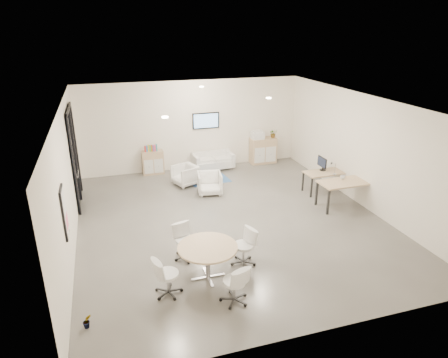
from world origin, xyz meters
TOP-DOWN VIEW (x-y plane):
  - room_shell at (0.00, 0.00)m, footprint 9.60×10.60m
  - glass_door at (-3.95, 2.51)m, footprint 0.09×1.90m
  - artwork at (-3.97, -1.60)m, footprint 0.05×0.54m
  - wall_tv at (0.50, 4.46)m, footprint 0.98×0.06m
  - ceiling_spots at (-0.20, 0.83)m, footprint 3.14×4.14m
  - sideboard_left at (-1.51, 4.28)m, footprint 0.75×0.39m
  - sideboard_right at (2.68, 4.24)m, footprint 0.98×0.47m
  - books at (-1.55, 4.28)m, footprint 0.44×0.14m
  - printer at (2.44, 4.24)m, footprint 0.44×0.37m
  - loveseat at (0.65, 4.13)m, footprint 1.49×0.82m
  - blue_rug at (0.22, 3.08)m, footprint 1.43×1.03m
  - armchair_left at (-0.64, 2.90)m, footprint 0.88×0.91m
  - armchair_right at (-0.06, 1.95)m, footprint 0.83×0.79m
  - desk_rear at (3.45, 1.01)m, footprint 1.32×0.70m
  - desk_front at (3.41, -0.14)m, footprint 1.52×0.79m
  - monitor at (3.41, 1.16)m, footprint 0.20×0.50m
  - round_table at (-1.28, -2.39)m, footprint 1.24×1.24m
  - meeting_chairs at (-1.28, -2.39)m, footprint 2.51×2.51m
  - plant_cabinet at (3.07, 4.22)m, footprint 0.31×0.34m
  - plant_floor at (-3.70, -3.19)m, footprint 0.19×0.30m
  - cup at (3.46, 0.07)m, footprint 0.15×0.13m

SIDE VIEW (x-z plane):
  - blue_rug at x=0.22m, z-range 0.00..0.01m
  - plant_floor at x=-3.70m, z-range 0.00..0.12m
  - loveseat at x=0.65m, z-range 0.02..0.57m
  - armchair_left at x=-0.64m, z-range 0.00..0.74m
  - armchair_right at x=-0.06m, z-range 0.00..0.75m
  - meeting_chairs at x=-1.28m, z-range 0.00..0.82m
  - sideboard_left at x=-1.51m, z-range 0.00..0.84m
  - sideboard_right at x=2.68m, z-range 0.00..0.98m
  - desk_rear at x=3.45m, z-range 0.27..0.94m
  - round_table at x=-1.28m, z-range 0.30..1.05m
  - desk_front at x=3.41m, z-range 0.31..1.10m
  - cup at x=3.46m, z-range 0.78..0.92m
  - monitor at x=3.41m, z-range 0.69..1.13m
  - books at x=-1.55m, z-range 0.84..1.06m
  - plant_cabinet at x=3.07m, z-range 0.98..1.24m
  - printer at x=2.44m, z-range 0.97..1.28m
  - glass_door at x=-3.95m, z-range 0.08..2.93m
  - artwork at x=-3.97m, z-range 1.03..2.07m
  - room_shell at x=0.00m, z-range -0.80..4.00m
  - wall_tv at x=0.50m, z-range 1.46..2.04m
  - ceiling_spots at x=-0.20m, z-range 3.17..3.20m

